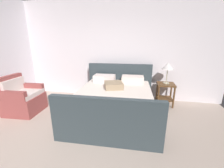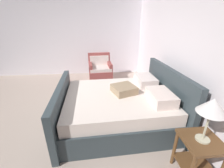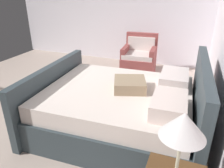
# 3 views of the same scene
# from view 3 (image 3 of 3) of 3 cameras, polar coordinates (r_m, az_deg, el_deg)

# --- Properties ---
(ground_plane) EXTENTS (5.79, 5.20, 0.02)m
(ground_plane) POSITION_cam_3_polar(r_m,az_deg,el_deg) (3.92, -17.18, -5.50)
(ground_plane) COLOR #B6A294
(wall_side_left) EXTENTS (0.12, 5.32, 2.87)m
(wall_side_left) POSITION_cam_3_polar(r_m,az_deg,el_deg) (6.02, -0.81, 20.13)
(wall_side_left) COLOR white
(wall_side_left) RESTS_ON ground
(bed) EXTENTS (1.90, 2.21, 1.07)m
(bed) POSITION_cam_3_polar(r_m,az_deg,el_deg) (2.99, 2.26, -6.25)
(bed) COLOR #323E43
(bed) RESTS_ON ground
(table_lamp_right) EXTENTS (0.30, 0.30, 0.56)m
(table_lamp_right) POSITION_cam_3_polar(r_m,az_deg,el_deg) (1.46, 18.17, -10.70)
(table_lamp_right) COLOR #B7B293
(table_lamp_right) RESTS_ON nightstand_right
(armchair) EXTENTS (0.78, 0.78, 0.90)m
(armchair) POSITION_cam_3_polar(r_m,az_deg,el_deg) (5.03, 7.16, 6.49)
(armchair) COLOR #924341
(armchair) RESTS_ON ground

